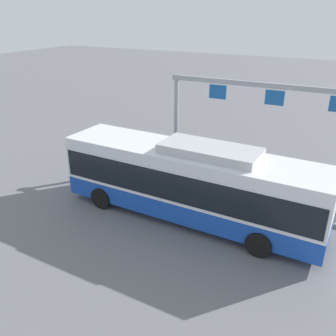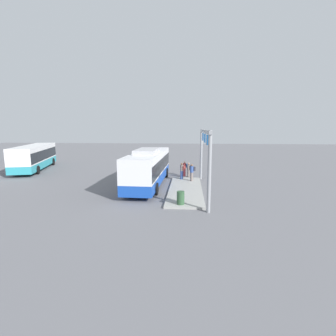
# 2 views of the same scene
# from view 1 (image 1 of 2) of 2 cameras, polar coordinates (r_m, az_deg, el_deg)

# --- Properties ---
(ground_plane) EXTENTS (120.00, 120.00, 0.00)m
(ground_plane) POSITION_cam_1_polar(r_m,az_deg,el_deg) (16.17, 3.25, -7.63)
(ground_plane) COLOR slate
(platform_curb) EXTENTS (10.00, 2.80, 0.16)m
(platform_curb) POSITION_cam_1_polar(r_m,az_deg,el_deg) (18.49, 13.08, -3.71)
(platform_curb) COLOR #9E9E99
(platform_curb) RESTS_ON ground
(bus_main) EXTENTS (11.38, 2.92, 3.46)m
(bus_main) POSITION_cam_1_polar(r_m,az_deg,el_deg) (15.30, 3.43, -1.83)
(bus_main) COLOR #1947AD
(bus_main) RESTS_ON ground
(person_boarding) EXTENTS (0.39, 0.56, 1.67)m
(person_boarding) POSITION_cam_1_polar(r_m,az_deg,el_deg) (20.30, -4.55, 1.92)
(person_boarding) COLOR maroon
(person_boarding) RESTS_ON ground
(person_waiting_near) EXTENTS (0.50, 0.60, 1.67)m
(person_waiting_near) POSITION_cam_1_polar(r_m,az_deg,el_deg) (18.96, 1.27, 0.90)
(person_waiting_near) COLOR #334C8C
(person_waiting_near) RESTS_ON platform_curb
(person_waiting_mid) EXTENTS (0.51, 0.60, 1.67)m
(person_waiting_mid) POSITION_cam_1_polar(r_m,az_deg,el_deg) (19.52, 4.43, 1.51)
(person_waiting_mid) COLOR slate
(person_waiting_mid) RESTS_ON platform_curb
(person_waiting_far) EXTENTS (0.46, 0.59, 1.67)m
(person_waiting_far) POSITION_cam_1_polar(r_m,az_deg,el_deg) (20.15, -1.22, 1.82)
(person_waiting_far) COLOR slate
(person_waiting_far) RESTS_ON ground
(platform_sign_gantry) EXTENTS (10.84, 0.24, 5.20)m
(platform_sign_gantry) POSITION_cam_1_polar(r_m,az_deg,el_deg) (18.52, 16.11, 8.50)
(platform_sign_gantry) COLOR gray
(platform_sign_gantry) RESTS_ON ground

